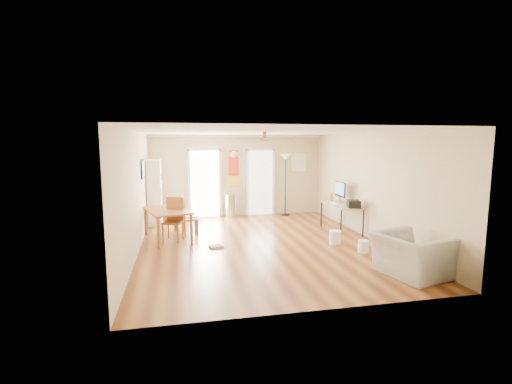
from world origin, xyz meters
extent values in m
plane|color=brown|center=(0.00, 0.00, 0.00)|extent=(7.00, 7.00, 0.00)
cube|color=red|center=(-0.13, 3.48, 1.55)|extent=(0.46, 0.03, 1.10)
cube|color=white|center=(2.05, 3.47, 1.70)|extent=(0.50, 0.04, 0.60)
cube|color=black|center=(-2.73, 1.40, 1.70)|extent=(0.04, 0.66, 0.48)
cylinder|color=#B8B8BB|center=(-0.26, 3.21, 0.36)|extent=(0.36, 0.36, 0.73)
cube|color=white|center=(2.20, 0.92, 0.74)|extent=(0.25, 0.45, 0.02)
cube|color=black|center=(2.45, 0.28, 0.82)|extent=(0.39, 0.42, 0.18)
cylinder|color=orange|center=(2.30, 1.33, 0.85)|extent=(0.08, 0.08, 0.24)
cylinder|color=white|center=(1.70, -0.34, 0.16)|extent=(0.31, 0.31, 0.31)
cylinder|color=white|center=(2.01, -1.10, 0.13)|extent=(0.27, 0.27, 0.27)
cube|color=gray|center=(-1.07, -0.06, 0.02)|extent=(0.35, 0.30, 0.04)
imported|color=#A5A5A0|center=(2.15, -2.54, 0.38)|extent=(1.25, 1.36, 0.75)
camera|label=1|loc=(-1.84, -8.14, 2.37)|focal=25.77mm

